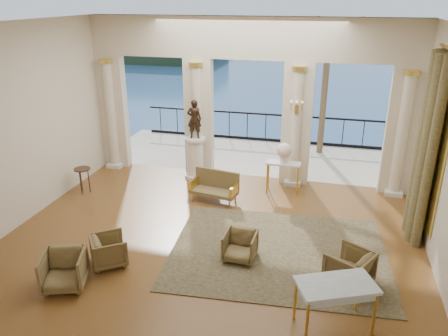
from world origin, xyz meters
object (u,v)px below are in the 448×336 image
(game_table, at_px, (336,288))
(pedestal, at_px, (195,158))
(armchair_c, at_px, (349,266))
(armchair_d, at_px, (109,249))
(statue, at_px, (194,119))
(side_table, at_px, (82,172))
(armchair_a, at_px, (64,268))
(console_table, at_px, (283,168))
(armchair_b, at_px, (240,245))
(settee, at_px, (215,186))

(game_table, height_order, pedestal, pedestal)
(armchair_c, height_order, armchair_d, armchair_c)
(armchair_d, relative_size, statue, 0.61)
(armchair_d, distance_m, game_table, 4.42)
(armchair_c, xyz_separation_m, side_table, (-6.88, 2.38, 0.23))
(armchair_a, distance_m, console_table, 6.11)
(game_table, xyz_separation_m, statue, (-4.06, 5.43, 1.01))
(armchair_d, bearing_deg, armchair_a, 116.91)
(armchair_b, xyz_separation_m, armchair_d, (-2.47, -0.82, 0.01))
(statue, distance_m, console_table, 2.84)
(armchair_c, xyz_separation_m, game_table, (-0.25, -1.23, 0.37))
(armchair_b, relative_size, armchair_c, 0.86)
(game_table, bearing_deg, statue, 102.18)
(armchair_b, xyz_separation_m, console_table, (0.41, 3.43, 0.39))
(armchair_a, bearing_deg, armchair_d, 43.33)
(game_table, distance_m, console_table, 5.19)
(armchair_c, relative_size, console_table, 0.82)
(armchair_b, bearing_deg, console_table, 84.80)
(armchair_a, relative_size, side_table, 1.08)
(armchair_c, xyz_separation_m, armchair_d, (-4.59, -0.50, -0.04))
(settee, distance_m, game_table, 5.09)
(game_table, bearing_deg, side_table, 126.81)
(console_table, bearing_deg, armchair_b, -95.74)
(armchair_a, distance_m, armchair_c, 5.20)
(armchair_a, relative_size, pedestal, 0.63)
(game_table, xyz_separation_m, pedestal, (-4.06, 5.43, -0.17))
(side_table, bearing_deg, armchair_d, -51.46)
(side_table, bearing_deg, settee, 6.87)
(settee, bearing_deg, armchair_b, -55.15)
(armchair_b, distance_m, pedestal, 4.47)
(armchair_a, distance_m, settee, 4.50)
(pedestal, bearing_deg, armchair_b, -60.51)
(armchair_b, bearing_deg, pedestal, 121.16)
(armchair_c, distance_m, armchair_d, 4.62)
(side_table, bearing_deg, armchair_b, -23.41)
(pedestal, relative_size, statue, 1.09)
(armchair_a, bearing_deg, statue, 62.68)
(armchair_d, xyz_separation_m, console_table, (2.89, 4.25, 0.38))
(settee, height_order, console_table, console_table)
(armchair_a, xyz_separation_m, armchair_d, (0.43, 0.86, -0.04))
(armchair_c, xyz_separation_m, pedestal, (-4.31, 4.20, 0.20))
(armchair_a, height_order, console_table, console_table)
(console_table, bearing_deg, game_table, -72.59)
(pedestal, relative_size, side_table, 1.70)
(armchair_a, bearing_deg, settee, 47.89)
(armchair_a, height_order, armchair_c, armchair_a)
(game_table, height_order, side_table, game_table)
(settee, xyz_separation_m, side_table, (-3.55, -0.43, 0.21))
(armchair_b, relative_size, console_table, 0.70)
(armchair_b, height_order, pedestal, pedestal)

